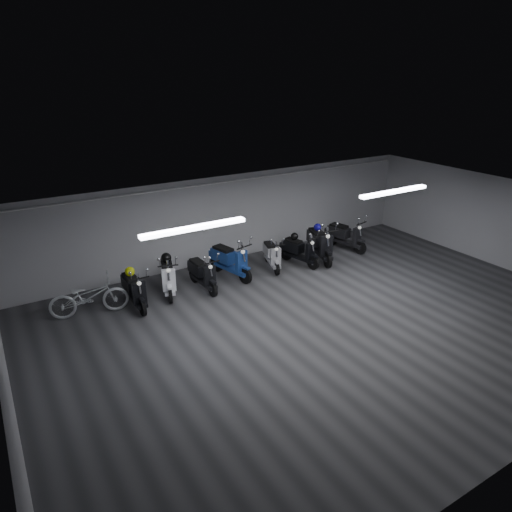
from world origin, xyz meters
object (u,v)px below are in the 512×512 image
scooter_0 (134,285)px  helmet_1 (166,258)px  scooter_3 (202,269)px  scooter_6 (272,251)px  scooter_2 (168,271)px  bicycle (88,293)px  helmet_3 (318,227)px  scooter_4 (230,255)px  scooter_9 (346,231)px  helmet_0 (294,236)px  scooter_7 (300,246)px  scooter_8 (320,239)px  helmet_2 (130,272)px

scooter_0 → helmet_1: scooter_0 is taller
scooter_3 → scooter_6: bearing=2.8°
scooter_2 → bicycle: 2.18m
bicycle → helmet_3: 7.42m
scooter_0 → scooter_4: 3.07m
scooter_9 → helmet_0: bearing=167.4°
scooter_0 → scooter_7: size_ratio=1.01×
scooter_0 → scooter_8: bearing=-0.2°
scooter_7 → helmet_2: scooter_7 is taller
scooter_6 → bicycle: bearing=-162.2°
scooter_4 → bicycle: 4.18m
scooter_0 → helmet_3: (6.29, 0.28, 0.41)m
scooter_2 → scooter_3: (0.94, -0.26, -0.04)m
scooter_8 → bicycle: (-7.33, 0.17, -0.12)m
scooter_4 → scooter_7: (2.36, -0.30, -0.08)m
scooter_8 → scooter_9: 1.38m
scooter_4 → scooter_8: 3.17m
scooter_4 → helmet_2: bearing=168.2°
scooter_9 → helmet_3: bearing=167.3°
scooter_2 → helmet_3: (5.24, -0.01, 0.38)m
scooter_2 → helmet_3: bearing=17.2°
scooter_2 → scooter_4: 2.00m
scooter_4 → scooter_6: scooter_4 is taller
bicycle → helmet_1: 2.30m
scooter_2 → helmet_2: size_ratio=6.91×
scooter_7 → helmet_0: bearing=90.0°
helmet_0 → helmet_3: size_ratio=0.97×
scooter_9 → helmet_0: scooter_9 is taller
scooter_2 → scooter_7: (4.36, -0.25, -0.04)m
bicycle → helmet_3: bicycle is taller
scooter_4 → bicycle: size_ratio=0.99×
scooter_4 → scooter_9: scooter_4 is taller
scooter_8 → helmet_1: bearing=-169.6°
scooter_4 → scooter_7: 2.38m
helmet_2 → helmet_0: bearing=0.3°
scooter_3 → bicycle: scooter_3 is taller
helmet_0 → scooter_7: bearing=-76.2°
scooter_0 → helmet_2: 0.37m
helmet_0 → scooter_4: bearing=178.4°
scooter_7 → helmet_0: 0.36m
scooter_7 → bicycle: bearing=165.0°
scooter_6 → helmet_3: bearing=17.7°
scooter_3 → helmet_0: bearing=1.6°
scooter_6 → helmet_1: bearing=-167.5°
scooter_7 → helmet_3: scooter_7 is taller
scooter_7 → helmet_2: (-5.41, 0.20, 0.29)m
scooter_8 → bicycle: 7.34m
scooter_3 → scooter_9: 5.58m
scooter_2 → scooter_3: scooter_2 is taller
scooter_2 → helmet_0: size_ratio=7.45×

